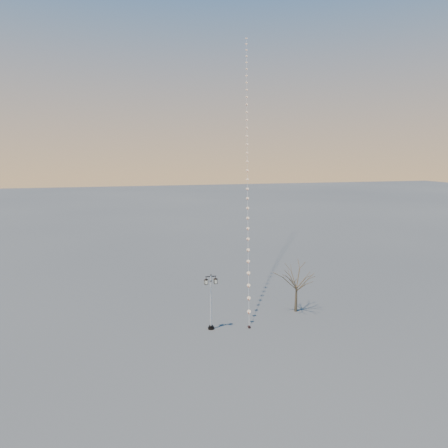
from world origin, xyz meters
name	(u,v)px	position (x,y,z in m)	size (l,w,h in m)	color
ground	(225,333)	(0.00, 0.00, 0.00)	(300.00, 300.00, 0.00)	#4C4D4D
street_lamp	(211,299)	(-0.90, 0.89, 2.41)	(1.10, 0.48, 4.35)	black
bare_tree	(297,280)	(6.87, 2.48, 2.76)	(2.39, 2.39, 3.97)	brown
kite_train	(247,137)	(6.77, 16.08, 15.14)	(10.19, 32.17, 30.49)	black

